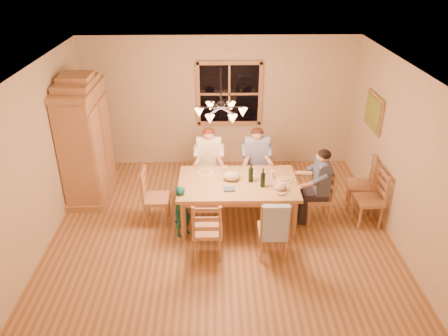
{
  "coord_description": "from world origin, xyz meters",
  "views": [
    {
      "loc": [
        -0.08,
        -6.03,
        4.25
      ],
      "look_at": [
        0.05,
        0.1,
        1.08
      ],
      "focal_mm": 35.0,
      "sensor_mm": 36.0,
      "label": 1
    }
  ],
  "objects_px": {
    "armoire": "(86,142)",
    "dining_table": "(238,187)",
    "chair_near_left": "(208,239)",
    "child": "(183,211)",
    "chair_spare_front": "(367,208)",
    "chair_end_left": "(157,206)",
    "chair_spare_back": "(358,193)",
    "chandelier": "(221,111)",
    "chair_far_left": "(209,180)",
    "adult_woman": "(209,154)",
    "adult_plaid_man": "(257,153)",
    "chair_end_right": "(317,205)",
    "adult_slate_man": "(321,177)",
    "wine_bottle_b": "(263,178)",
    "wine_bottle_a": "(251,173)",
    "chair_near_right": "(272,238)",
    "chair_far_right": "(256,179)"
  },
  "relations": [
    {
      "from": "adult_slate_man",
      "to": "chair_end_right",
      "type": "bearing_deg",
      "value": 0.0
    },
    {
      "from": "dining_table",
      "to": "chair_far_left",
      "type": "bearing_deg",
      "value": 117.55
    },
    {
      "from": "adult_slate_man",
      "to": "chair_spare_back",
      "type": "relative_size",
      "value": 0.88
    },
    {
      "from": "armoire",
      "to": "chair_near_left",
      "type": "xyz_separation_m",
      "value": [
        2.2,
        -1.91,
        -0.75
      ]
    },
    {
      "from": "chair_end_right",
      "to": "chair_spare_front",
      "type": "bearing_deg",
      "value": -96.79
    },
    {
      "from": "chair_near_left",
      "to": "chair_end_left",
      "type": "xyz_separation_m",
      "value": [
        -0.86,
        0.93,
        0.0
      ]
    },
    {
      "from": "dining_table",
      "to": "chair_end_left",
      "type": "bearing_deg",
      "value": 179.66
    },
    {
      "from": "chair_far_left",
      "to": "chair_end_right",
      "type": "bearing_deg",
      "value": 153.43
    },
    {
      "from": "chair_end_right",
      "to": "adult_woman",
      "type": "height_order",
      "value": "adult_woman"
    },
    {
      "from": "chair_end_left",
      "to": "adult_slate_man",
      "type": "height_order",
      "value": "adult_slate_man"
    },
    {
      "from": "chair_end_left",
      "to": "chair_near_right",
      "type": "bearing_deg",
      "value": 63.43
    },
    {
      "from": "adult_slate_man",
      "to": "chair_spare_front",
      "type": "bearing_deg",
      "value": -96.79
    },
    {
      "from": "chair_near_left",
      "to": "chair_spare_front",
      "type": "height_order",
      "value": "same"
    },
    {
      "from": "chair_far_left",
      "to": "chair_far_right",
      "type": "relative_size",
      "value": 1.0
    },
    {
      "from": "chandelier",
      "to": "adult_slate_man",
      "type": "xyz_separation_m",
      "value": [
        1.63,
        0.22,
        -1.24
      ]
    },
    {
      "from": "adult_plaid_man",
      "to": "chair_spare_back",
      "type": "relative_size",
      "value": 0.88
    },
    {
      "from": "chair_far_left",
      "to": "chair_end_left",
      "type": "relative_size",
      "value": 1.0
    },
    {
      "from": "chair_near_right",
      "to": "adult_woman",
      "type": "distance_m",
      "value": 2.16
    },
    {
      "from": "adult_woman",
      "to": "adult_plaid_man",
      "type": "bearing_deg",
      "value": 180.0
    },
    {
      "from": "adult_slate_man",
      "to": "wine_bottle_a",
      "type": "relative_size",
      "value": 2.65
    },
    {
      "from": "chair_far_left",
      "to": "adult_plaid_man",
      "type": "distance_m",
      "value": 1.02
    },
    {
      "from": "chandelier",
      "to": "adult_plaid_man",
      "type": "distance_m",
      "value": 1.81
    },
    {
      "from": "chair_near_left",
      "to": "wine_bottle_b",
      "type": "xyz_separation_m",
      "value": [
        0.88,
        0.76,
        0.62
      ]
    },
    {
      "from": "armoire",
      "to": "dining_table",
      "type": "relative_size",
      "value": 1.17
    },
    {
      "from": "armoire",
      "to": "wine_bottle_a",
      "type": "bearing_deg",
      "value": -18.54
    },
    {
      "from": "chair_far_left",
      "to": "chair_spare_front",
      "type": "distance_m",
      "value": 2.85
    },
    {
      "from": "armoire",
      "to": "chair_end_right",
      "type": "xyz_separation_m",
      "value": [
        4.06,
        -1.0,
        -0.75
      ]
    },
    {
      "from": "chandelier",
      "to": "chair_far_left",
      "type": "distance_m",
      "value": 2.12
    },
    {
      "from": "chair_far_right",
      "to": "chair_end_right",
      "type": "relative_size",
      "value": 1.0
    },
    {
      "from": "chair_near_left",
      "to": "child",
      "type": "height_order",
      "value": "chair_near_left"
    },
    {
      "from": "adult_plaid_man",
      "to": "armoire",
      "type": "bearing_deg",
      "value": -0.9
    },
    {
      "from": "adult_plaid_man",
      "to": "chandelier",
      "type": "bearing_deg",
      "value": 60.27
    },
    {
      "from": "chandelier",
      "to": "chair_near_left",
      "type": "height_order",
      "value": "chandelier"
    },
    {
      "from": "chandelier",
      "to": "chair_near_left",
      "type": "distance_m",
      "value": 1.92
    },
    {
      "from": "chair_near_right",
      "to": "child",
      "type": "relative_size",
      "value": 1.12
    },
    {
      "from": "chair_end_right",
      "to": "chair_spare_front",
      "type": "xyz_separation_m",
      "value": [
        0.82,
        -0.1,
        0.0
      ]
    },
    {
      "from": "chair_near_left",
      "to": "chair_spare_front",
      "type": "xyz_separation_m",
      "value": [
        2.67,
        0.81,
        0.0
      ]
    },
    {
      "from": "chandelier",
      "to": "chair_near_left",
      "type": "bearing_deg",
      "value": -107.32
    },
    {
      "from": "chandelier",
      "to": "chair_near_left",
      "type": "xyz_separation_m",
      "value": [
        -0.22,
        -0.7,
        -1.77
      ]
    },
    {
      "from": "chair_spare_front",
      "to": "chair_far_left",
      "type": "bearing_deg",
      "value": 66.12
    },
    {
      "from": "chair_end_left",
      "to": "adult_plaid_man",
      "type": "bearing_deg",
      "value": 117.98
    },
    {
      "from": "dining_table",
      "to": "adult_slate_man",
      "type": "distance_m",
      "value": 1.37
    },
    {
      "from": "chair_near_left",
      "to": "chair_spare_back",
      "type": "distance_m",
      "value": 2.97
    },
    {
      "from": "armoire",
      "to": "chair_far_left",
      "type": "distance_m",
      "value": 2.34
    },
    {
      "from": "adult_woman",
      "to": "wine_bottle_b",
      "type": "xyz_separation_m",
      "value": [
        0.87,
        -1.09,
        0.08
      ]
    },
    {
      "from": "dining_table",
      "to": "adult_woman",
      "type": "relative_size",
      "value": 2.25
    },
    {
      "from": "chair_near_right",
      "to": "chair_spare_back",
      "type": "relative_size",
      "value": 1.0
    },
    {
      "from": "chair_end_left",
      "to": "child",
      "type": "bearing_deg",
      "value": 50.39
    },
    {
      "from": "chandelier",
      "to": "chair_spare_front",
      "type": "xyz_separation_m",
      "value": [
        2.45,
        0.11,
        -1.77
      ]
    },
    {
      "from": "chair_end_left",
      "to": "chair_spare_back",
      "type": "bearing_deg",
      "value": 96.38
    }
  ]
}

